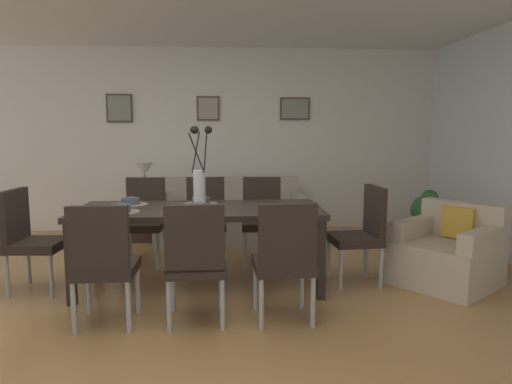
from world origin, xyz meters
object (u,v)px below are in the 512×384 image
dining_chair_near_left (103,259)px  dining_chair_head_west (29,235)px  framed_picture_right (295,109)px  bowl_far_left (198,207)px  dining_chair_head_east (363,230)px  side_table (146,221)px  dining_chair_mid_right (262,215)px  dining_table (200,215)px  potted_plant (425,212)px  framed_picture_left (119,108)px  dining_chair_far_right (206,215)px  armchair (448,254)px  bowl_near_left (121,208)px  bowl_far_right (201,200)px  dining_chair_mid_left (285,256)px  framed_picture_center (208,108)px  bowl_near_right (130,201)px  sofa (230,218)px  table_lamp (144,173)px  dining_chair_far_left (196,258)px

dining_chair_near_left → dining_chair_head_west: size_ratio=1.00×
framed_picture_right → bowl_far_left: bearing=-114.2°
dining_chair_head_east → side_table: size_ratio=1.77×
dining_chair_mid_right → dining_table: bearing=-127.1°
potted_plant → framed_picture_left: bearing=167.8°
dining_chair_far_right → armchair: dining_chair_far_right is taller
bowl_near_left → dining_chair_far_right: bearing=58.3°
dining_chair_near_left → bowl_far_right: (0.65, 1.07, 0.27)m
dining_table → dining_chair_head_west: dining_chair_head_west is taller
dining_chair_mid_left → framed_picture_center: bearing=101.0°
dining_chair_head_west → bowl_far_left: size_ratio=5.41×
armchair → dining_chair_mid_right: bearing=151.7°
dining_chair_near_left → dining_chair_head_west: (-0.87, 0.85, 0.00)m
bowl_far_left → armchair: 2.37m
dining_table → bowl_far_right: 0.23m
dining_chair_mid_right → framed_picture_right: (0.61, 1.73, 1.24)m
framed_picture_left → framed_picture_center: bearing=0.0°
bowl_far_right → potted_plant: bearing=27.4°
dining_chair_far_right → bowl_far_right: (-0.01, -0.68, 0.27)m
dining_chair_mid_right → framed_picture_center: 2.22m
potted_plant → bowl_far_left: bearing=-146.5°
bowl_near_left → bowl_near_right: bearing=90.0°
bowl_near_right → framed_picture_left: bearing=103.9°
dining_chair_near_left → dining_chair_far_right: bearing=69.1°
bowl_near_left → armchair: (2.98, 0.14, -0.49)m
side_table → sofa: bearing=-1.3°
dining_chair_mid_left → armchair: 1.84m
sofa → framed_picture_left: bearing=155.9°
bowl_far_right → framed_picture_right: size_ratio=0.39×
dining_chair_near_left → framed_picture_left: framed_picture_left is taller
sofa → table_lamp: table_lamp is taller
armchair → framed_picture_right: bearing=112.1°
bowl_near_left → dining_chair_mid_left: bearing=-26.2°
dining_chair_far_right → sofa: bearing=74.8°
dining_chair_far_left → potted_plant: bearing=41.8°
dining_chair_far_left → bowl_near_left: 0.97m
dining_chair_mid_right → dining_chair_head_east: (0.88, -0.82, 0.00)m
bowl_near_left → armchair: 3.02m
bowl_far_left → framed_picture_left: framed_picture_left is taller
dining_chair_far_right → dining_chair_head_west: same height
bowl_far_right → dining_chair_near_left: bearing=-121.4°
dining_chair_mid_right → dining_chair_head_east: 1.21m
dining_chair_mid_left → sofa: 2.78m
dining_table → framed_picture_right: bearing=64.1°
framed_picture_left → framed_picture_center: framed_picture_left is taller
bowl_near_left → dining_chair_far_left: bearing=-44.2°
dining_chair_mid_left → bowl_far_right: bearing=122.1°
armchair → potted_plant: armchair is taller
dining_chair_head_west → bowl_near_left: dining_chair_head_west is taller
dining_chair_far_left → side_table: bearing=106.6°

